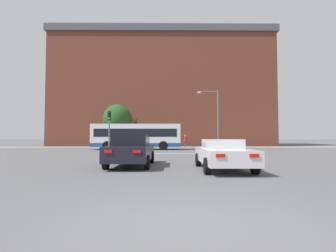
{
  "coord_description": "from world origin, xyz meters",
  "views": [
    {
      "loc": [
        -0.43,
        -4.29,
        1.4
      ],
      "look_at": [
        -0.16,
        23.47,
        2.62
      ],
      "focal_mm": 28.0,
      "sensor_mm": 36.0,
      "label": 1
    }
  ],
  "objects_px": {
    "pedestrian_walking_east": "(154,141)",
    "street_lamp_junction": "(214,113)",
    "pedestrian_walking_west": "(185,140)",
    "pedestrian_waiting": "(109,140)",
    "car_saloon_left": "(131,150)",
    "bus_crossing_lead": "(137,136)",
    "traffic_light_near_left": "(109,125)",
    "car_roadster_right": "(223,154)",
    "traffic_light_far_left": "(136,128)"
  },
  "relations": [
    {
      "from": "pedestrian_walking_east",
      "to": "street_lamp_junction",
      "type": "bearing_deg",
      "value": -41.17
    },
    {
      "from": "street_lamp_junction",
      "to": "pedestrian_walking_west",
      "type": "bearing_deg",
      "value": 105.46
    },
    {
      "from": "pedestrian_waiting",
      "to": "car_saloon_left",
      "type": "bearing_deg",
      "value": 130.27
    },
    {
      "from": "bus_crossing_lead",
      "to": "pedestrian_walking_west",
      "type": "relative_size",
      "value": 5.6
    },
    {
      "from": "traffic_light_near_left",
      "to": "pedestrian_walking_west",
      "type": "height_order",
      "value": "traffic_light_near_left"
    },
    {
      "from": "bus_crossing_lead",
      "to": "pedestrian_walking_west",
      "type": "height_order",
      "value": "bus_crossing_lead"
    },
    {
      "from": "car_roadster_right",
      "to": "pedestrian_walking_east",
      "type": "relative_size",
      "value": 2.94
    },
    {
      "from": "bus_crossing_lead",
      "to": "street_lamp_junction",
      "type": "bearing_deg",
      "value": -97.66
    },
    {
      "from": "pedestrian_walking_east",
      "to": "pedestrian_waiting",
      "type": "bearing_deg",
      "value": -167.42
    },
    {
      "from": "car_roadster_right",
      "to": "pedestrian_walking_west",
      "type": "relative_size",
      "value": 2.59
    },
    {
      "from": "car_saloon_left",
      "to": "pedestrian_walking_west",
      "type": "bearing_deg",
      "value": 80.91
    },
    {
      "from": "street_lamp_junction",
      "to": "pedestrian_waiting",
      "type": "height_order",
      "value": "street_lamp_junction"
    },
    {
      "from": "street_lamp_junction",
      "to": "pedestrian_waiting",
      "type": "bearing_deg",
      "value": 145.13
    },
    {
      "from": "street_lamp_junction",
      "to": "traffic_light_near_left",
      "type": "bearing_deg",
      "value": -151.21
    },
    {
      "from": "car_roadster_right",
      "to": "bus_crossing_lead",
      "type": "xyz_separation_m",
      "value": [
        -5.86,
        18.9,
        0.89
      ]
    },
    {
      "from": "traffic_light_far_left",
      "to": "pedestrian_walking_east",
      "type": "relative_size",
      "value": 2.53
    },
    {
      "from": "traffic_light_far_left",
      "to": "street_lamp_junction",
      "type": "bearing_deg",
      "value": -40.52
    },
    {
      "from": "pedestrian_walking_west",
      "to": "car_saloon_left",
      "type": "bearing_deg",
      "value": 144.75
    },
    {
      "from": "car_roadster_right",
      "to": "pedestrian_waiting",
      "type": "relative_size",
      "value": 2.54
    },
    {
      "from": "traffic_light_far_left",
      "to": "pedestrian_walking_east",
      "type": "height_order",
      "value": "traffic_light_far_left"
    },
    {
      "from": "car_roadster_right",
      "to": "pedestrian_walking_west",
      "type": "xyz_separation_m",
      "value": [
        0.4,
        26.86,
        0.39
      ]
    },
    {
      "from": "car_saloon_left",
      "to": "pedestrian_walking_west",
      "type": "distance_m",
      "value": 25.69
    },
    {
      "from": "car_saloon_left",
      "to": "traffic_light_far_left",
      "type": "xyz_separation_m",
      "value": [
        -2.56,
        24.4,
        1.92
      ]
    },
    {
      "from": "traffic_light_far_left",
      "to": "street_lamp_junction",
      "type": "relative_size",
      "value": 0.6
    },
    {
      "from": "car_saloon_left",
      "to": "bus_crossing_lead",
      "type": "xyz_separation_m",
      "value": [
        -1.67,
        17.31,
        0.78
      ]
    },
    {
      "from": "car_roadster_right",
      "to": "street_lamp_junction",
      "type": "bearing_deg",
      "value": 80.87
    },
    {
      "from": "traffic_light_far_left",
      "to": "street_lamp_junction",
      "type": "xyz_separation_m",
      "value": [
        9.69,
        -8.28,
        1.46
      ]
    },
    {
      "from": "bus_crossing_lead",
      "to": "pedestrian_walking_west",
      "type": "xyz_separation_m",
      "value": [
        6.26,
        7.97,
        -0.5
      ]
    },
    {
      "from": "pedestrian_walking_east",
      "to": "bus_crossing_lead",
      "type": "bearing_deg",
      "value": -88.37
    },
    {
      "from": "traffic_light_near_left",
      "to": "pedestrian_walking_west",
      "type": "relative_size",
      "value": 2.1
    },
    {
      "from": "street_lamp_junction",
      "to": "pedestrian_waiting",
      "type": "distance_m",
      "value": 17.15
    },
    {
      "from": "pedestrian_waiting",
      "to": "pedestrian_walking_east",
      "type": "relative_size",
      "value": 1.16
    },
    {
      "from": "car_saloon_left",
      "to": "pedestrian_waiting",
      "type": "xyz_separation_m",
      "value": [
        -6.72,
        25.77,
        0.3
      ]
    },
    {
      "from": "bus_crossing_lead",
      "to": "pedestrian_walking_east",
      "type": "xyz_separation_m",
      "value": [
        1.59,
        8.51,
        -0.65
      ]
    },
    {
      "from": "pedestrian_walking_east",
      "to": "car_roadster_right",
      "type": "bearing_deg",
      "value": -68.93
    },
    {
      "from": "car_roadster_right",
      "to": "traffic_light_near_left",
      "type": "height_order",
      "value": "traffic_light_near_left"
    },
    {
      "from": "street_lamp_junction",
      "to": "pedestrian_waiting",
      "type": "xyz_separation_m",
      "value": [
        -13.85,
        9.65,
        -3.08
      ]
    },
    {
      "from": "car_saloon_left",
      "to": "car_roadster_right",
      "type": "bearing_deg",
      "value": -19.56
    },
    {
      "from": "street_lamp_junction",
      "to": "traffic_light_far_left",
      "type": "bearing_deg",
      "value": 139.48
    },
    {
      "from": "pedestrian_waiting",
      "to": "pedestrian_walking_west",
      "type": "distance_m",
      "value": 11.33
    },
    {
      "from": "pedestrian_waiting",
      "to": "pedestrian_walking_east",
      "type": "bearing_deg",
      "value": -153.98
    },
    {
      "from": "traffic_light_near_left",
      "to": "traffic_light_far_left",
      "type": "bearing_deg",
      "value": 86.81
    },
    {
      "from": "street_lamp_junction",
      "to": "bus_crossing_lead",
      "type": "bearing_deg",
      "value": 172.34
    },
    {
      "from": "traffic_light_near_left",
      "to": "car_saloon_left",
      "type": "bearing_deg",
      "value": -72.13
    },
    {
      "from": "street_lamp_junction",
      "to": "pedestrian_walking_east",
      "type": "relative_size",
      "value": 4.23
    },
    {
      "from": "traffic_light_near_left",
      "to": "traffic_light_far_left",
      "type": "distance_m",
      "value": 14.05
    },
    {
      "from": "traffic_light_far_left",
      "to": "pedestrian_walking_west",
      "type": "bearing_deg",
      "value": 6.93
    },
    {
      "from": "pedestrian_walking_west",
      "to": "bus_crossing_lead",
      "type": "bearing_deg",
      "value": 116.88
    },
    {
      "from": "car_roadster_right",
      "to": "pedestrian_walking_east",
      "type": "xyz_separation_m",
      "value": [
        -4.27,
        27.41,
        0.24
      ]
    },
    {
      "from": "car_saloon_left",
      "to": "bus_crossing_lead",
      "type": "relative_size",
      "value": 0.48
    }
  ]
}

